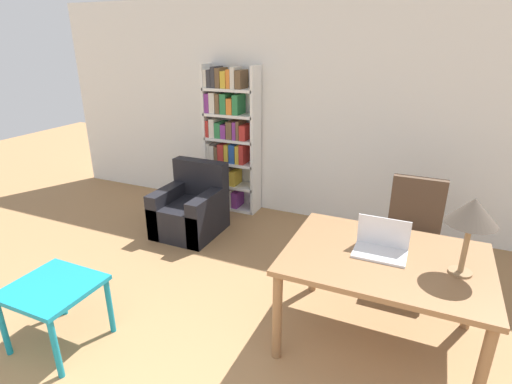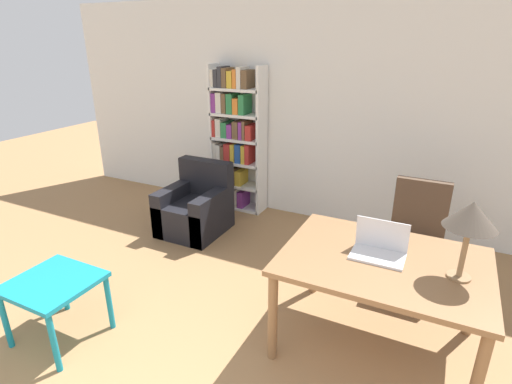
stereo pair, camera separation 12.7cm
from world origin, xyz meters
TOP-DOWN VIEW (x-y plane):
  - wall_back at (0.00, 4.53)m, footprint 8.00×0.06m
  - desk at (0.97, 2.43)m, footprint 1.42×1.05m
  - laptop at (0.92, 2.47)m, footprint 0.37×0.25m
  - table_lamp at (1.45, 2.41)m, footprint 0.32×0.32m
  - office_chair at (1.11, 3.41)m, footprint 0.58×0.58m
  - side_table_blue at (-1.26, 1.43)m, footprint 0.61×0.58m
  - armchair at (-1.38, 3.47)m, footprint 0.70×0.75m
  - bookshelf at (-1.31, 4.34)m, footprint 0.73×0.28m

SIDE VIEW (x-z plane):
  - armchair at x=-1.38m, z-range -0.14..0.69m
  - office_chair at x=1.11m, z-range -0.08..0.94m
  - side_table_blue at x=-1.26m, z-range 0.18..0.70m
  - desk at x=0.97m, z-range 0.29..1.05m
  - laptop at x=0.92m, z-range 0.69..0.94m
  - bookshelf at x=-1.31m, z-range 0.00..1.92m
  - table_lamp at x=1.45m, z-range 0.93..1.46m
  - wall_back at x=0.00m, z-range 0.00..2.70m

